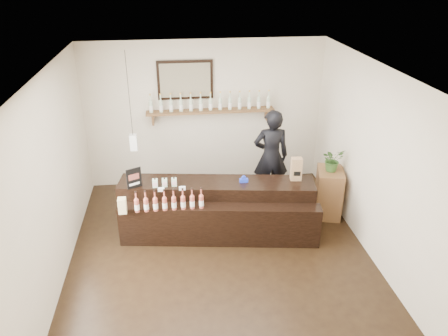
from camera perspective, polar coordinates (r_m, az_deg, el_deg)
name	(u,v)px	position (r m, az deg, el deg)	size (l,w,h in m)	color
ground	(220,253)	(6.83, -0.50, -11.04)	(5.00, 5.00, 0.00)	black
room_shell	(220,151)	(5.97, -0.56, 2.17)	(5.00, 5.00, 5.00)	beige
back_wall_decor	(197,98)	(8.16, -3.51, 9.07)	(2.66, 0.96, 1.69)	#57361D
counter	(217,210)	(7.08, -0.93, -5.55)	(3.17, 1.27, 1.02)	black
promo_sign	(134,178)	(6.84, -11.67, -1.31)	(0.22, 0.12, 0.33)	black
paper_bag	(296,169)	(7.04, 9.41, -0.12)	(0.19, 0.15, 0.38)	#956C48
tape_dispenser	(244,180)	(6.93, 2.60, -1.54)	(0.13, 0.05, 0.11)	#1C34C7
side_cabinet	(329,193)	(7.78, 13.51, -3.13)	(0.56, 0.67, 0.85)	#57361D
potted_plant	(333,160)	(7.50, 13.99, 1.04)	(0.36, 0.31, 0.40)	#345C24
shopkeeper	(271,151)	(7.83, 6.18, 2.27)	(0.72, 0.47, 1.98)	black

